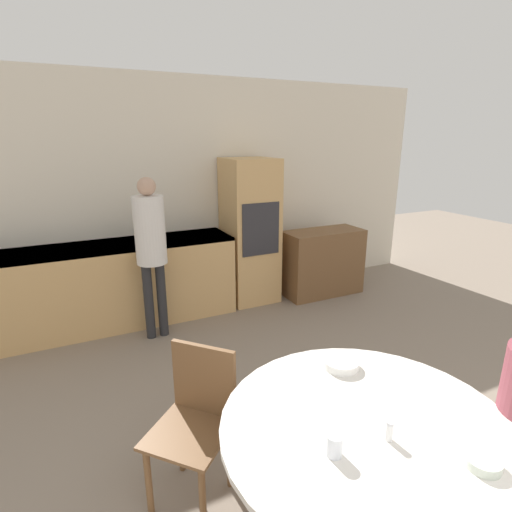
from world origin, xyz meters
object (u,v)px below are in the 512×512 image
(oven_unit, at_px, (250,231))
(cup, at_px, (334,445))
(bowl_centre, at_px, (483,462))
(person_standing, at_px, (151,241))
(bowl_near, at_px, (341,364))
(dining_table, at_px, (364,469))
(sideboard, at_px, (322,262))
(chair_far_left, at_px, (196,415))

(oven_unit, height_order, cup, oven_unit)
(bowl_centre, bearing_deg, cup, 148.15)
(person_standing, distance_m, cup, 2.74)
(bowl_near, bearing_deg, cup, -129.91)
(dining_table, bearing_deg, sideboard, 58.00)
(dining_table, height_order, bowl_centre, bowl_centre)
(sideboard, height_order, chair_far_left, chair_far_left)
(person_standing, bearing_deg, cup, -87.51)
(chair_far_left, xyz_separation_m, bowl_near, (0.72, -0.31, 0.30))
(oven_unit, height_order, sideboard, oven_unit)
(dining_table, relative_size, bowl_near, 6.79)
(bowl_centre, bearing_deg, person_standing, 100.92)
(chair_far_left, relative_size, bowl_near, 4.59)
(oven_unit, distance_m, bowl_near, 2.84)
(person_standing, relative_size, bowl_centre, 12.13)
(person_standing, height_order, bowl_near, person_standing)
(sideboard, height_order, person_standing, person_standing)
(chair_far_left, bearing_deg, bowl_centre, -7.22)
(bowl_near, relative_size, bowl_centre, 1.43)
(dining_table, distance_m, bowl_near, 0.51)
(oven_unit, bearing_deg, chair_far_left, -121.01)
(oven_unit, relative_size, bowl_near, 9.11)
(oven_unit, bearing_deg, dining_table, -106.16)
(sideboard, xyz_separation_m, bowl_near, (-1.65, -2.50, 0.38))
(sideboard, height_order, bowl_near, sideboard)
(chair_far_left, height_order, cup, chair_far_left)
(chair_far_left, bearing_deg, sideboard, 89.85)
(sideboard, distance_m, chair_far_left, 3.22)
(sideboard, relative_size, dining_table, 0.79)
(sideboard, xyz_separation_m, person_standing, (-2.17, -0.25, 0.59))
(dining_table, height_order, person_standing, person_standing)
(oven_unit, xyz_separation_m, chair_far_left, (-1.46, -2.43, -0.37))
(dining_table, xyz_separation_m, person_standing, (-0.36, 2.66, 0.47))
(bowl_near, height_order, bowl_centre, bowl_near)
(person_standing, bearing_deg, bowl_centre, -79.08)
(chair_far_left, distance_m, cup, 0.91)
(sideboard, distance_m, person_standing, 2.26)
(sideboard, xyz_separation_m, chair_far_left, (-2.36, -2.19, 0.08))
(chair_far_left, bearing_deg, person_standing, 131.39)
(cup, distance_m, bowl_centre, 0.55)
(sideboard, bearing_deg, person_standing, -173.54)
(oven_unit, relative_size, sideboard, 1.70)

